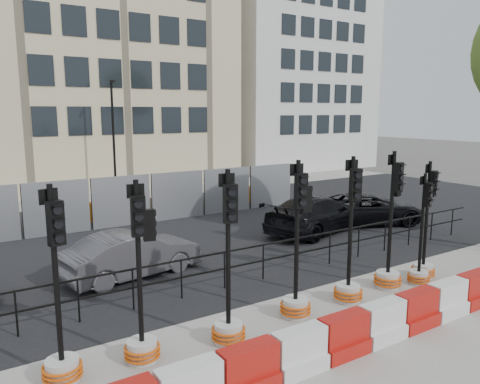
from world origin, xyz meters
TOP-DOWN VIEW (x-y plane):
  - ground at (0.00, 0.00)m, footprint 120.00×120.00m
  - sidewalk_near at (0.00, -3.00)m, footprint 40.00×6.00m
  - road at (0.00, 7.00)m, footprint 40.00×14.00m
  - sidewalk_far at (0.00, 16.00)m, footprint 40.00×4.00m
  - building_cream at (2.00, 21.99)m, footprint 15.00×10.06m
  - building_white at (17.00, 21.99)m, footprint 12.00×9.06m
  - kerb_railing at (0.00, 1.20)m, footprint 18.00×0.04m
  - heras_fencing at (0.57, 9.86)m, footprint 14.33×1.72m
  - lamp_post_far at (0.50, 14.98)m, footprint 0.12×0.56m
  - barrier_row at (-0.00, -2.80)m, footprint 15.70×0.50m
  - traffic_signal_a at (-5.59, -0.90)m, footprint 0.66×0.66m
  - traffic_signal_b at (-4.23, -1.00)m, footprint 0.65×0.65m
  - traffic_signal_c at (-2.57, -1.25)m, footprint 0.67×0.67m
  - traffic_signal_d at (-0.71, -1.04)m, footprint 0.68×0.68m
  - traffic_signal_e at (0.86, -1.07)m, footprint 0.68×0.68m
  - traffic_signal_f at (2.37, -0.98)m, footprint 0.69×0.69m
  - traffic_signal_g at (3.25, -1.24)m, footprint 0.58×0.58m
  - traffic_signal_h at (3.76, -1.01)m, footprint 0.63×0.63m
  - car_b at (-2.84, 3.35)m, footprint 2.67×4.31m
  - car_c at (4.62, 4.22)m, footprint 4.11×5.64m
  - car_d at (7.21, 4.10)m, footprint 5.19×5.93m

SIDE VIEW (x-z plane):
  - ground at x=0.00m, z-range 0.00..0.00m
  - sidewalk_near at x=0.00m, z-range 0.00..0.02m
  - sidewalk_far at x=0.00m, z-range 0.00..0.02m
  - road at x=0.00m, z-range 0.00..0.03m
  - barrier_row at x=0.00m, z-range -0.03..0.77m
  - traffic_signal_g at x=3.25m, z-range -0.86..2.06m
  - car_d at x=7.21m, z-range 0.00..1.25m
  - car_b at x=-2.84m, z-range 0.00..1.27m
  - heras_fencing at x=0.57m, z-range -0.35..1.65m
  - traffic_signal_h at x=3.76m, z-range -0.93..2.25m
  - kerb_railing at x=0.00m, z-range 0.19..1.19m
  - car_c at x=4.62m, z-range 0.00..1.38m
  - traffic_signal_a at x=-5.59m, z-range -0.98..2.37m
  - traffic_signal_c at x=-2.57m, z-range -1.00..2.42m
  - traffic_signal_e at x=0.86m, z-range -1.02..2.45m
  - traffic_signal_b at x=-4.23m, z-range -0.87..2.45m
  - traffic_signal_d at x=-0.71m, z-range -0.91..2.56m
  - traffic_signal_f at x=2.37m, z-range -0.92..2.59m
  - lamp_post_far at x=0.50m, z-range 0.22..6.22m
  - building_white at x=17.00m, z-range 0.00..16.00m
  - building_cream at x=2.00m, z-range 0.00..18.00m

